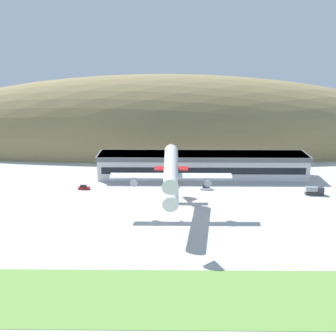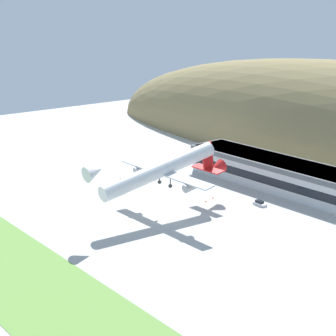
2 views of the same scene
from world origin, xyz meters
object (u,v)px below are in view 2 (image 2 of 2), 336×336
Objects in this scene: traffic_cone_0 at (213,197)px; traffic_cone_1 at (206,201)px; service_car_1 at (260,203)px; terminal_building at (296,177)px; cargo_airplane at (162,170)px; service_car_0 at (165,172)px.

traffic_cone_0 is 4.32m from traffic_cone_1.
service_car_1 is at bearing 25.17° from traffic_cone_0.
traffic_cone_0 is 1.00× the size of traffic_cone_1.
cargo_airplane reaches higher than terminal_building.
cargo_airplane is 21.68m from traffic_cone_1.
service_car_1 reaches higher than traffic_cone_0.
terminal_building is 18.51m from service_car_1.
terminal_building is at bearing 61.28° from traffic_cone_0.
service_car_1 is at bearing 65.10° from cargo_airplane.
traffic_cone_1 is (-12.69, -10.67, -0.32)m from service_car_1.
cargo_airplane is at bearing -90.89° from traffic_cone_1.
cargo_airplane reaches higher than traffic_cone_1.
service_car_1 is 15.31m from traffic_cone_0.
service_car_1 is 7.97× the size of traffic_cone_1.
cargo_airplane is 11.85× the size of service_car_0.
service_car_1 is 7.97× the size of traffic_cone_0.
terminal_building is 145.32× the size of traffic_cone_1.
traffic_cone_0 is at bearing -154.83° from service_car_1.
traffic_cone_0 is (31.52, -6.34, -0.35)m from service_car_0.
service_car_0 is at bearing -158.11° from terminal_building.
terminal_building is 145.32× the size of traffic_cone_0.
service_car_0 reaches higher than traffic_cone_0.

